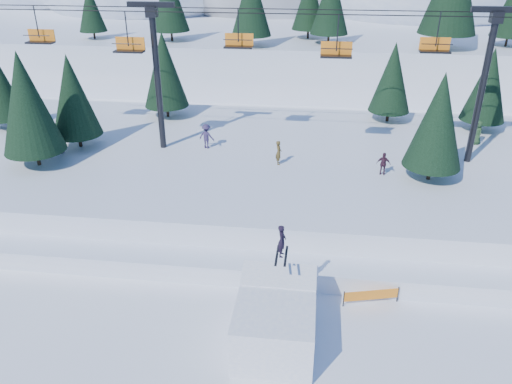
# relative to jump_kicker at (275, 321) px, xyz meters

# --- Properties ---
(ground) EXTENTS (160.00, 160.00, 0.00)m
(ground) POSITION_rel_jump_kicker_xyz_m (-0.96, -1.20, -1.27)
(ground) COLOR white
(ground) RESTS_ON ground
(mid_shelf) EXTENTS (70.00, 22.00, 2.50)m
(mid_shelf) POSITION_rel_jump_kicker_xyz_m (-0.96, 16.80, -0.02)
(mid_shelf) COLOR white
(mid_shelf) RESTS_ON ground
(berm) EXTENTS (70.00, 6.00, 1.10)m
(berm) POSITION_rel_jump_kicker_xyz_m (-0.96, 6.80, -0.72)
(berm) COLOR white
(berm) RESTS_ON ground
(jump_kicker) EXTENTS (3.46, 4.71, 5.31)m
(jump_kicker) POSITION_rel_jump_kicker_xyz_m (0.00, 0.00, 0.00)
(jump_kicker) COLOR white
(jump_kicker) RESTS_ON ground
(chairlift) EXTENTS (46.00, 3.21, 10.28)m
(chairlift) POSITION_rel_jump_kicker_xyz_m (0.43, 16.85, 8.05)
(chairlift) COLOR black
(chairlift) RESTS_ON mid_shelf
(conifer_stand) EXTENTS (64.23, 16.37, 9.65)m
(conifer_stand) POSITION_rel_jump_kicker_xyz_m (3.42, 17.93, 5.62)
(conifer_stand) COLOR black
(conifer_stand) RESTS_ON mid_shelf
(distant_skiers) EXTENTS (31.63, 7.42, 1.84)m
(distant_skiers) POSITION_rel_jump_kicker_xyz_m (-2.85, 16.58, 2.12)
(distant_skiers) COLOR #3C1E2F
(distant_skiers) RESTS_ON mid_shelf
(banner_near) EXTENTS (2.77, 0.76, 0.90)m
(banner_near) POSITION_rel_jump_kicker_xyz_m (4.51, 3.32, -0.73)
(banner_near) COLOR black
(banner_near) RESTS_ON ground
(banner_far) EXTENTS (2.81, 0.57, 0.90)m
(banner_far) POSITION_rel_jump_kicker_xyz_m (10.82, 4.57, -0.73)
(banner_far) COLOR black
(banner_far) RESTS_ON ground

